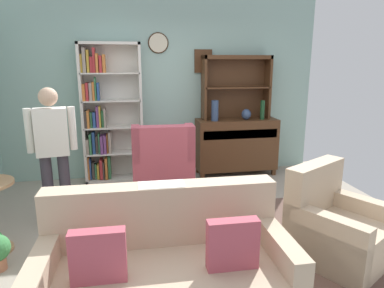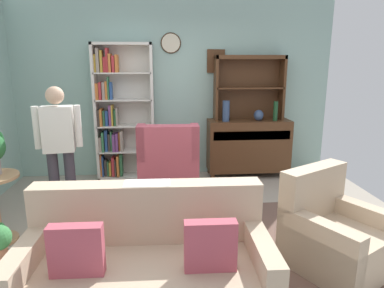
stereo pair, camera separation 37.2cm
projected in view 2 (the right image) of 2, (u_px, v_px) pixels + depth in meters
The scene contains 15 objects.
ground_plane at pixel (184, 233), 3.75m from camera, with size 5.40×4.60×0.02m, color #9E9384.
wall_back at pixel (176, 88), 5.48m from camera, with size 5.00×0.09×2.80m.
area_rug at pixel (206, 246), 3.48m from camera, with size 2.81×2.05×0.01m, color brown.
bookshelf at pixel (119, 115), 5.32m from camera, with size 0.90×0.30×2.10m.
sideboard at pixel (248, 145), 5.53m from camera, with size 1.30×0.45×0.92m.
sideboard_hutch at pixel (249, 79), 5.39m from camera, with size 1.10×0.26×1.00m.
vase_tall at pixel (226, 111), 5.28m from camera, with size 0.11×0.11×0.32m, color #33476B.
vase_round at pixel (259, 115), 5.36m from camera, with size 0.15×0.15×0.17m, color #33476B.
bottle_wine at pixel (276, 111), 5.34m from camera, with size 0.07×0.07×0.30m, color #194223.
couch_floral at pixel (147, 270), 2.55m from camera, with size 1.82×0.89×0.90m.
armchair_floral at pixel (334, 236), 3.09m from camera, with size 1.04×1.05×0.88m.
wingback_chair at pixel (169, 171), 4.61m from camera, with size 0.80×0.82×1.05m.
person_reading at pixel (59, 144), 3.92m from camera, with size 0.53×0.25×1.56m.
coffee_table at pixel (168, 213), 3.42m from camera, with size 0.80×0.50×0.42m.
book_stack at pixel (163, 206), 3.36m from camera, with size 0.21×0.14×0.05m.
Camera 2 is at (-0.21, -3.41, 1.83)m, focal length 32.06 mm.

